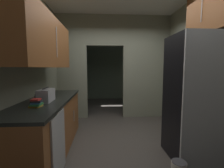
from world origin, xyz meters
The scene contains 11 objects.
ground centered at (0.00, 0.00, 0.00)m, with size 20.00×20.00×0.00m, color #47423D.
kitchen_partition centered at (0.07, 1.70, 1.54)m, with size 3.12×0.12×2.84m.
adjoining_room_shell centered at (0.00, 3.59, 1.42)m, with size 3.12×2.84×2.84m.
kitchen_flank_left centered at (-1.61, -0.40, 1.42)m, with size 0.10×4.20×2.84m, color gray.
refrigerator centered at (1.16, -0.43, 0.95)m, with size 0.85×0.73×1.90m.
lower_cabinet_run centered at (-1.22, -0.15, 0.45)m, with size 0.68×2.19×0.89m.
dishwasher centered at (-0.88, -0.76, 0.42)m, with size 0.02×0.56×0.83m.
upper_cabinet_counterside centered at (-1.22, -0.15, 1.81)m, with size 0.36×1.97×0.79m.
upper_cabinet_fridgeside centered at (1.38, -0.33, 2.37)m, with size 0.36×0.93×0.89m.
boombox centered at (-1.19, -0.28, 0.99)m, with size 0.19×0.34×0.22m.
book_stack centered at (-1.20, -0.63, 0.94)m, with size 0.16×0.18×0.11m.
Camera 1 is at (-0.32, -2.75, 1.41)m, focal length 25.36 mm.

